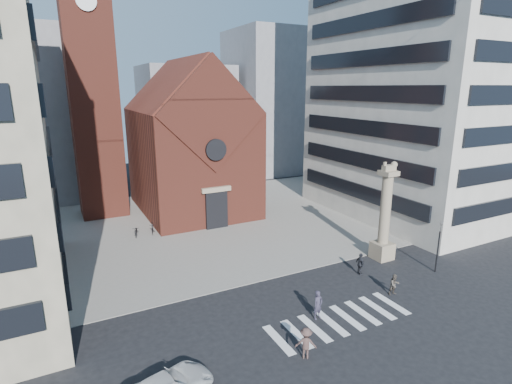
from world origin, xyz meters
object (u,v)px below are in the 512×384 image
(lion_column, at_px, (384,221))
(pedestrian_1, at_px, (394,285))
(traffic_light, at_px, (438,246))
(scooter_0, at_px, (136,231))
(pedestrian_0, at_px, (318,305))
(pedestrian_2, at_px, (360,264))

(lion_column, height_order, pedestrian_1, lion_column)
(traffic_light, distance_m, scooter_0, 28.00)
(pedestrian_0, xyz_separation_m, pedestrian_2, (6.75, 3.62, -0.07))
(traffic_light, xyz_separation_m, pedestrian_0, (-12.57, -1.17, -1.31))
(pedestrian_0, bearing_deg, lion_column, 13.57)
(pedestrian_0, distance_m, pedestrian_1, 6.75)
(traffic_light, relative_size, pedestrian_1, 2.70)
(pedestrian_1, relative_size, pedestrian_2, 0.88)
(scooter_0, bearing_deg, pedestrian_1, -42.25)
(pedestrian_2, xyz_separation_m, scooter_0, (-14.33, 16.90, -0.35))
(pedestrian_0, relative_size, scooter_0, 1.03)
(lion_column, relative_size, scooter_0, 4.58)
(pedestrian_2, bearing_deg, pedestrian_0, 124.99)
(traffic_light, bearing_deg, pedestrian_0, -174.70)
(traffic_light, distance_m, pedestrian_0, 12.69)
(traffic_light, height_order, pedestrian_1, traffic_light)
(lion_column, height_order, traffic_light, lion_column)
(pedestrian_0, xyz_separation_m, scooter_0, (-7.58, 20.52, -0.43))
(traffic_light, bearing_deg, pedestrian_2, 157.12)
(pedestrian_1, xyz_separation_m, pedestrian_2, (0.00, 3.62, 0.11))
(pedestrian_1, xyz_separation_m, scooter_0, (-14.33, 20.53, -0.25))
(traffic_light, height_order, pedestrian_2, traffic_light)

